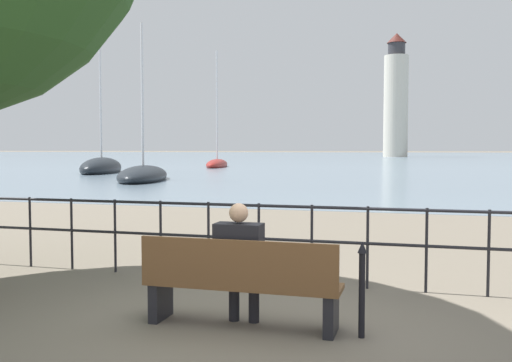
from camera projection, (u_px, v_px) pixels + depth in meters
ground_plane at (242, 326)px, 5.70m from camera, size 1000.00×1000.00×0.00m
harbor_water at (412, 155)px, 160.09m from camera, size 600.00×300.00×0.01m
park_bench at (240, 284)px, 5.62m from camera, size 1.98×0.45×0.90m
seated_person_left at (240, 259)px, 5.69m from camera, size 0.47×0.35×1.24m
promenade_railing at (285, 231)px, 7.48m from camera, size 13.61×0.04×1.05m
closed_umbrella at (362, 284)px, 5.32m from camera, size 0.09×0.09×0.91m
sailboat_1 at (217, 164)px, 56.10m from camera, size 3.56×8.85×11.73m
sailboat_2 at (143, 176)px, 32.38m from camera, size 5.17×9.12×9.22m
sailboat_3 at (102, 168)px, 42.73m from camera, size 5.31×9.22×12.89m
harbor_lighthouse at (396, 100)px, 128.19m from camera, size 5.40×5.40×27.71m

